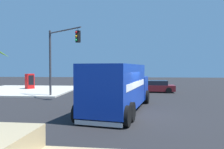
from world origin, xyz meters
TOP-DOWN VIEW (x-y plane):
  - ground_plane at (0.00, 0.00)m, footprint 100.00×100.00m
  - sidewalk_corner_far at (12.57, 12.57)m, footprint 11.64×11.64m
  - delivery_truck at (1.12, 0.62)m, footprint 8.88×4.35m
  - traffic_light_primary at (6.71, 6.34)m, footprint 3.01×3.74m
  - sedan_maroon at (12.21, -2.86)m, footprint 2.20×4.38m
  - vending_machine_red at (13.72, 12.41)m, footprint 1.17×1.15m

SIDE VIEW (x-z plane):
  - ground_plane at x=0.00m, z-range 0.00..0.00m
  - sidewalk_corner_far at x=12.57m, z-range 0.00..0.14m
  - sedan_maroon at x=12.21m, z-range -0.03..1.28m
  - vending_machine_red at x=13.72m, z-range 0.14..1.99m
  - delivery_truck at x=1.12m, z-range 0.07..3.00m
  - traffic_light_primary at x=6.71m, z-range 1.12..7.23m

